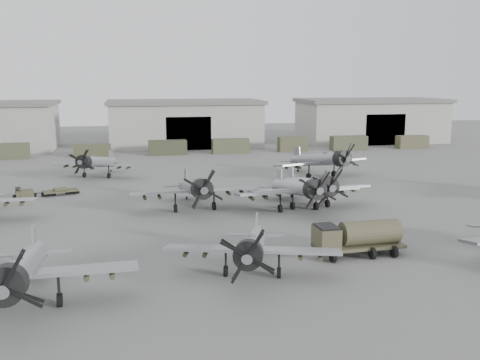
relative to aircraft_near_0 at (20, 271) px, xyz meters
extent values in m
plane|color=#61615E|center=(15.71, 11.14, -2.33)|extent=(220.00, 220.00, 0.00)
cube|color=gray|center=(15.71, 73.14, 1.67)|extent=(28.00, 14.00, 8.00)
cube|color=#60605B|center=(15.71, 73.14, 6.02)|extent=(29.00, 14.80, 0.70)
cube|color=black|center=(15.71, 66.34, 0.67)|extent=(8.12, 0.40, 6.00)
cube|color=gray|center=(53.71, 73.14, 1.67)|extent=(28.00, 14.00, 8.00)
cube|color=#60605B|center=(53.71, 73.14, 6.02)|extent=(29.00, 14.80, 0.70)
cube|color=black|center=(53.71, 66.34, 0.67)|extent=(8.12, 0.40, 6.00)
cube|color=#41482F|center=(-13.75, 61.14, -1.10)|extent=(6.05, 2.20, 2.47)
cube|color=#40402A|center=(-0.78, 61.14, -1.32)|extent=(5.90, 2.20, 2.02)
cube|color=#333925|center=(11.59, 61.14, -1.12)|extent=(6.41, 2.20, 2.43)
cube|color=#434A30|center=(22.41, 61.14, -1.10)|extent=(6.36, 2.20, 2.46)
cube|color=#45462D|center=(33.55, 61.14, -1.04)|extent=(4.96, 2.20, 2.58)
cube|color=#41472E|center=(44.17, 61.14, -1.07)|extent=(6.54, 2.20, 2.53)
cube|color=#4A4A30|center=(56.66, 61.14, -1.17)|extent=(5.74, 2.20, 2.33)
cylinder|color=gray|center=(-0.04, 0.95, -0.09)|extent=(2.00, 10.85, 3.18)
cylinder|color=black|center=(0.17, -3.83, 0.67)|extent=(2.00, 1.69, 2.12)
cube|color=gray|center=(-0.02, 0.34, -0.35)|extent=(12.81, 2.81, 0.57)
cube|color=gray|center=(-0.25, 5.73, 0.07)|extent=(0.20, 1.70, 2.03)
ellipsoid|color=#3F4C54|center=(0.03, -0.67, 0.83)|extent=(0.66, 1.25, 0.57)
cylinder|color=black|center=(1.93, 0.22, -1.98)|extent=(0.32, 0.83, 0.81)
cylinder|color=black|center=(-0.24, 5.43, -2.18)|extent=(0.14, 0.33, 0.33)
cylinder|color=#969A9E|center=(13.82, 3.34, -0.32)|extent=(3.99, 9.67, 2.85)
cylinder|color=black|center=(12.63, -0.78, 0.36)|extent=(2.06, 1.86, 1.90)
cube|color=#969A9E|center=(13.67, 2.82, -0.55)|extent=(11.51, 5.08, 0.51)
cube|color=#969A9E|center=(15.00, 7.46, -0.18)|extent=(0.52, 1.49, 1.82)
ellipsoid|color=#3F4C54|center=(13.41, 1.94, 0.50)|extent=(0.83, 1.20, 0.51)
cylinder|color=black|center=(11.95, 3.12, -2.01)|extent=(0.45, 0.77, 0.73)
cylinder|color=black|center=(15.28, 2.16, -2.01)|extent=(0.45, 0.77, 0.73)
cylinder|color=black|center=(14.93, 7.20, -2.20)|extent=(0.19, 0.31, 0.29)
cylinder|color=gray|center=(11.81, 21.79, -0.12)|extent=(2.17, 10.70, 3.13)
cylinder|color=black|center=(12.11, 17.09, 0.62)|extent=(2.00, 1.70, 2.08)
cube|color=gray|center=(11.85, 21.19, -0.38)|extent=(12.64, 3.00, 0.56)
cube|color=gray|center=(11.52, 26.49, 0.03)|extent=(0.23, 1.67, 2.00)
ellipsoid|color=#3F4C54|center=(11.92, 20.19, 0.78)|extent=(0.68, 1.24, 0.56)
cylinder|color=black|center=(9.97, 20.87, -1.98)|extent=(0.33, 0.82, 0.80)
cylinder|color=black|center=(13.77, 21.11, -1.98)|extent=(0.33, 0.82, 0.80)
cylinder|color=black|center=(11.53, 26.19, -2.18)|extent=(0.14, 0.33, 0.32)
cylinder|color=#9FA2A8|center=(23.20, 20.68, -0.16)|extent=(2.35, 10.52, 3.07)
cylinder|color=black|center=(23.59, 16.07, 0.57)|extent=(1.99, 1.71, 2.05)
cube|color=#9FA2A8|center=(23.25, 20.09, -0.41)|extent=(12.44, 3.20, 0.55)
cube|color=#9FA2A8|center=(22.81, 25.28, -0.01)|extent=(0.26, 1.64, 1.96)
ellipsoid|color=#3F4C54|center=(23.33, 19.11, 0.73)|extent=(0.69, 1.23, 0.55)
cylinder|color=black|center=(21.40, 19.73, -1.99)|extent=(0.34, 0.81, 0.79)
cylinder|color=black|center=(25.13, 20.05, -1.99)|extent=(0.34, 0.81, 0.79)
cylinder|color=black|center=(22.83, 24.99, -2.18)|extent=(0.14, 0.32, 0.31)
cylinder|color=#92969A|center=(1.44, 41.78, -0.36)|extent=(4.57, 9.35, 2.79)
cylinder|color=black|center=(-0.02, 37.84, 0.30)|extent=(2.08, 1.92, 1.86)
cube|color=#92969A|center=(1.26, 41.28, -0.59)|extent=(11.16, 5.75, 0.50)
cube|color=#92969A|center=(2.91, 45.72, -0.22)|extent=(0.62, 1.43, 1.78)
ellipsoid|color=#3F4C54|center=(0.95, 40.44, 0.45)|extent=(0.88, 1.19, 0.50)
cylinder|color=black|center=(-0.40, 41.70, -2.02)|extent=(0.48, 0.76, 0.71)
cylinder|color=black|center=(2.79, 40.52, -2.02)|extent=(0.48, 0.76, 0.71)
cylinder|color=black|center=(2.82, 45.46, -2.20)|extent=(0.20, 0.31, 0.29)
cylinder|color=gray|center=(29.67, 36.15, -0.02)|extent=(4.71, 11.13, 3.28)
cylinder|color=black|center=(31.09, 31.42, 0.77)|extent=(2.39, 2.17, 2.19)
cube|color=gray|center=(29.85, 35.54, -0.28)|extent=(13.25, 6.00, 0.59)
cube|color=gray|center=(28.25, 40.88, 0.15)|extent=(0.62, 1.71, 2.10)
ellipsoid|color=#3F4C54|center=(30.16, 34.54, 0.93)|extent=(0.97, 1.39, 0.59)
cylinder|color=black|center=(28.00, 34.77, -1.96)|extent=(0.52, 0.89, 0.84)
cylinder|color=black|center=(31.83, 35.92, -1.96)|extent=(0.52, 0.89, 0.84)
cylinder|color=black|center=(28.34, 40.58, -2.17)|extent=(0.22, 0.36, 0.34)
cylinder|color=#9FA2A8|center=(21.70, 19.80, -0.16)|extent=(2.35, 10.52, 3.07)
cylinder|color=black|center=(22.09, 15.20, 0.57)|extent=(1.99, 1.71, 2.05)
cube|color=#9FA2A8|center=(21.75, 19.21, -0.41)|extent=(12.44, 3.20, 0.55)
cube|color=#9FA2A8|center=(21.30, 24.41, -0.01)|extent=(0.26, 1.64, 1.96)
ellipsoid|color=#3F4C54|center=(21.83, 18.23, 0.73)|extent=(0.69, 1.23, 0.55)
cylinder|color=black|center=(19.90, 18.86, -1.99)|extent=(0.34, 0.81, 0.79)
cylinder|color=black|center=(23.62, 19.18, -1.99)|extent=(0.34, 0.81, 0.79)
cylinder|color=black|center=(21.33, 24.12, -2.18)|extent=(0.14, 0.32, 0.31)
cube|color=#45432D|center=(22.17, 5.44, -1.63)|extent=(6.68, 2.43, 0.24)
cube|color=#45432D|center=(19.63, 5.34, -0.87)|extent=(1.59, 2.23, 1.60)
cylinder|color=#45432D|center=(23.02, 5.48, -0.68)|extent=(4.40, 1.96, 1.79)
cube|color=black|center=(19.63, 5.34, -0.02)|extent=(1.49, 1.94, 0.14)
cylinder|color=black|center=(19.77, 4.26, -1.91)|extent=(0.32, 0.86, 0.85)
cylinder|color=black|center=(24.39, 6.61, -1.91)|extent=(0.32, 0.86, 0.85)
cube|color=#3A3A26|center=(-5.56, 29.88, -1.79)|extent=(2.02, 1.58, 0.79)
cube|color=black|center=(-6.12, 29.70, -1.30)|extent=(0.74, 0.99, 0.49)
cylinder|color=black|center=(-5.56, 29.88, -2.09)|extent=(1.29, 0.89, 0.55)
cylinder|color=black|center=(-4.35, 30.28, -1.89)|extent=(1.15, 0.44, 0.08)
cube|color=#3A3A26|center=(-2.01, 31.04, -1.89)|extent=(3.98, 2.47, 0.18)
cylinder|color=black|center=(-2.01, 31.04, -2.14)|extent=(1.54, 0.87, 0.43)
cylinder|color=#3A3A26|center=(-2.01, 31.04, -1.69)|extent=(1.41, 0.73, 0.31)
imported|color=#3D3C28|center=(-5.20, 26.59, -1.45)|extent=(0.43, 0.65, 1.77)
camera|label=1|loc=(6.56, -29.64, 10.35)|focal=40.00mm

